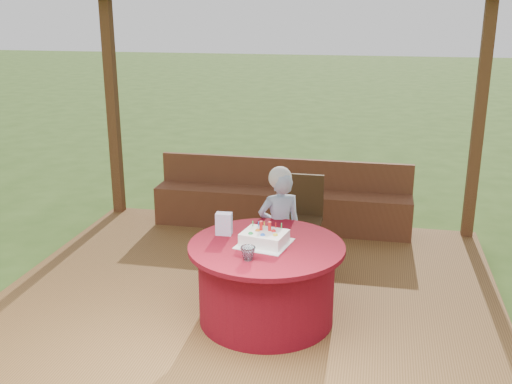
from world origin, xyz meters
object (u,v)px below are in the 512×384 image
(elderly_woman, at_px, (280,226))
(drinking_glass, at_px, (248,253))
(gift_bag, at_px, (224,224))
(bench, at_px, (281,206))
(table, at_px, (266,282))
(chair, at_px, (299,216))
(birthday_cake, at_px, (264,238))

(elderly_woman, relative_size, drinking_glass, 10.02)
(drinking_glass, bearing_deg, gift_bag, 123.22)
(bench, relative_size, table, 2.35)
(table, bearing_deg, drinking_glass, -103.87)
(table, distance_m, gift_bag, 0.60)
(chair, height_order, elderly_woman, elderly_woman)
(bench, xyz_separation_m, birthday_cake, (0.22, -2.18, 0.46))
(elderly_woman, xyz_separation_m, birthday_cake, (-0.02, -0.66, 0.13))
(chair, relative_size, elderly_woman, 0.79)
(bench, relative_size, elderly_woman, 2.61)
(chair, relative_size, birthday_cake, 1.97)
(birthday_cake, relative_size, gift_bag, 2.44)
(elderly_woman, height_order, gift_bag, elderly_woman)
(birthday_cake, bearing_deg, elderly_woman, 88.66)
(gift_bag, height_order, drinking_glass, gift_bag)
(table, bearing_deg, gift_bag, 158.95)
(bench, distance_m, elderly_woman, 1.58)
(chair, distance_m, elderly_woman, 0.54)
(gift_bag, xyz_separation_m, drinking_glass, (0.31, -0.48, -0.04))
(table, distance_m, chair, 1.21)
(chair, height_order, drinking_glass, chair)
(bench, height_order, chair, chair)
(elderly_woman, bearing_deg, table, -89.63)
(bench, xyz_separation_m, elderly_woman, (0.23, -1.53, 0.32))
(elderly_woman, bearing_deg, gift_bag, -127.20)
(bench, distance_m, drinking_glass, 2.57)
(table, bearing_deg, elderly_woman, 90.37)
(table, xyz_separation_m, elderly_woman, (-0.00, 0.67, 0.25))
(birthday_cake, bearing_deg, bench, 95.70)
(elderly_woman, distance_m, birthday_cake, 0.67)
(elderly_woman, bearing_deg, chair, 78.43)
(birthday_cake, bearing_deg, table, -21.68)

